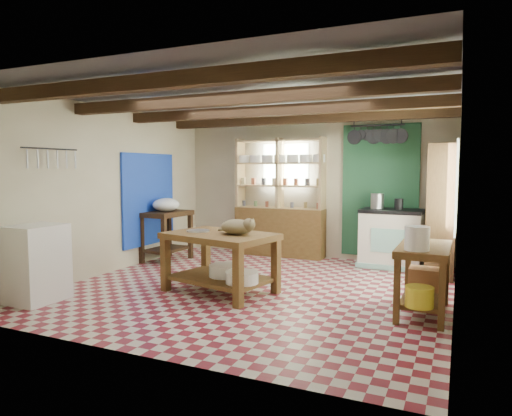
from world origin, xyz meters
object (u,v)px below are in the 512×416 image
at_px(prep_table, 167,236).
at_px(white_cabinet, 37,263).
at_px(stove, 392,238).
at_px(right_counter, 423,280).
at_px(cat, 237,227).
at_px(work_table, 220,263).

bearing_deg(prep_table, white_cabinet, -87.69).
xyz_separation_m(stove, right_counter, (0.67, -2.40, -0.09)).
xyz_separation_m(prep_table, white_cabinet, (-0.02, -2.70, 0.03)).
xyz_separation_m(stove, cat, (-1.61, -2.54, 0.40)).
height_order(prep_table, cat, cat).
bearing_deg(right_counter, work_table, -176.19).
xyz_separation_m(white_cabinet, right_counter, (4.40, 1.43, -0.08)).
bearing_deg(work_table, prep_table, 155.25).
relative_size(stove, prep_table, 1.12).
distance_m(stove, cat, 3.03).
relative_size(stove, cat, 2.27).
bearing_deg(work_table, stove, 66.33).
relative_size(stove, white_cabinet, 1.04).
xyz_separation_m(work_table, prep_table, (-1.85, 1.41, 0.05)).
height_order(work_table, white_cabinet, white_cabinet).
relative_size(work_table, prep_table, 1.58).
bearing_deg(work_table, white_cabinet, -132.78).
relative_size(stove, right_counter, 0.91).
distance_m(work_table, prep_table, 2.33).
bearing_deg(work_table, cat, 11.31).
xyz_separation_m(stove, prep_table, (-3.71, -1.12, -0.04)).
bearing_deg(cat, work_table, -178.69).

